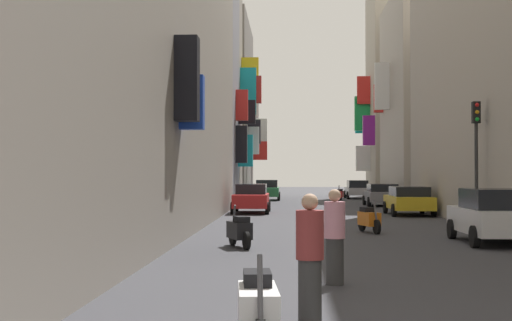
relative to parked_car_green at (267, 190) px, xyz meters
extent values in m
plane|color=#38383D|center=(3.46, -19.68, -0.78)|extent=(140.00, 140.00, 0.00)
cube|color=gray|center=(-4.54, -31.45, 6.12)|extent=(6.00, 36.46, 13.82)
cube|color=blue|center=(-1.19, -32.63, 3.24)|extent=(0.68, 0.48, 1.54)
cube|color=black|center=(-1.22, -33.45, 3.80)|extent=(0.63, 0.63, 2.32)
cube|color=gray|center=(-4.54, -10.51, 7.88)|extent=(6.00, 5.42, 17.32)
cube|color=black|center=(-1.20, -10.85, 2.93)|extent=(0.68, 0.57, 2.21)
cube|color=black|center=(-1.00, -8.50, 5.05)|extent=(1.06, 0.43, 1.49)
cube|color=#19B2BF|center=(-1.08, -8.86, 2.62)|extent=(0.92, 0.53, 1.98)
cube|color=red|center=(-1.18, -10.80, 5.26)|extent=(0.72, 0.43, 1.83)
cube|color=gray|center=(-4.54, -6.30, 6.84)|extent=(6.00, 3.00, 15.25)
cube|color=#19B2BF|center=(-1.01, -7.02, 6.53)|extent=(1.04, 0.46, 3.02)
cube|color=yellow|center=(-0.96, -5.72, 8.08)|extent=(1.14, 0.45, 1.68)
cube|color=red|center=(-0.85, -6.65, 6.68)|extent=(1.37, 0.54, 1.77)
cube|color=white|center=(-0.93, -6.58, 3.36)|extent=(1.21, 0.43, 1.79)
cube|color=purple|center=(-1.11, -6.56, 5.49)|extent=(0.84, 0.42, 2.06)
cube|color=slate|center=(-4.54, 3.87, 6.27)|extent=(6.00, 12.91, 14.11)
cube|color=black|center=(-1.04, 1.91, 4.43)|extent=(0.99, 0.51, 1.85)
cube|color=white|center=(-0.90, 9.66, 4.64)|extent=(1.27, 0.62, 2.75)
cube|color=red|center=(-0.90, 9.50, 3.21)|extent=(1.28, 0.36, 1.62)
cube|color=white|center=(-1.07, -0.40, 6.07)|extent=(0.94, 0.42, 1.54)
cube|color=green|center=(-1.15, 1.69, 7.57)|extent=(0.77, 0.54, 2.21)
cube|color=#B2A899|center=(11.46, -4.76, 6.15)|extent=(6.00, 10.76, 13.87)
cube|color=white|center=(7.98, -4.25, 7.16)|extent=(0.98, 0.38, 3.20)
cube|color=red|center=(8.14, -1.11, 6.65)|extent=(0.66, 0.43, 2.05)
cube|color=#BCB29E|center=(11.46, 6.78, 7.90)|extent=(6.00, 7.08, 17.36)
cube|color=#19B2BF|center=(7.92, 8.66, 5.60)|extent=(1.08, 0.58, 1.85)
cube|color=white|center=(7.87, 6.96, 2.46)|extent=(1.19, 0.45, 2.10)
cube|color=green|center=(7.83, 7.19, 6.25)|extent=(1.27, 0.56, 2.87)
cube|color=red|center=(7.92, 6.87, 8.19)|extent=(1.08, 0.44, 2.32)
cube|color=purple|center=(8.00, 3.86, 4.62)|extent=(0.94, 0.49, 2.37)
cube|color=#236638|center=(0.00, -0.06, -0.16)|extent=(1.76, 4.02, 0.65)
cube|color=black|center=(0.00, 0.14, 0.44)|extent=(1.55, 2.25, 0.56)
cylinder|color=black|center=(0.88, -1.38, -0.48)|extent=(0.18, 0.60, 0.60)
cylinder|color=black|center=(-0.88, -1.38, -0.48)|extent=(0.18, 0.60, 0.60)
cylinder|color=black|center=(0.88, 1.27, -0.48)|extent=(0.18, 0.60, 0.60)
cylinder|color=black|center=(-0.88, 1.27, -0.48)|extent=(0.18, 0.60, 0.60)
cube|color=#B7B7BC|center=(7.03, 3.55, -0.20)|extent=(1.68, 4.12, 0.57)
cube|color=black|center=(7.03, 3.34, 0.37)|extent=(1.48, 2.31, 0.58)
cylinder|color=black|center=(6.19, 4.91, -0.48)|extent=(0.18, 0.60, 0.60)
cylinder|color=black|center=(7.87, 4.91, -0.48)|extent=(0.18, 0.60, 0.60)
cylinder|color=black|center=(6.19, 2.19, -0.48)|extent=(0.18, 0.60, 0.60)
cylinder|color=black|center=(7.87, 2.19, -0.48)|extent=(0.18, 0.60, 0.60)
cube|color=slate|center=(7.28, -9.22, -0.19)|extent=(1.85, 4.01, 0.59)
cube|color=black|center=(7.28, -9.42, 0.34)|extent=(1.63, 2.25, 0.46)
cylinder|color=black|center=(6.36, -7.90, -0.48)|extent=(0.18, 0.60, 0.60)
cylinder|color=black|center=(8.21, -7.90, -0.48)|extent=(0.18, 0.60, 0.60)
cylinder|color=black|center=(6.36, -10.54, -0.48)|extent=(0.18, 0.60, 0.60)
cylinder|color=black|center=(8.21, -10.54, -0.48)|extent=(0.18, 0.60, 0.60)
cube|color=white|center=(7.42, -32.15, -0.14)|extent=(1.76, 3.99, 0.69)
cube|color=black|center=(7.42, -32.35, 0.49)|extent=(1.55, 2.23, 0.57)
cylinder|color=black|center=(6.54, -30.84, -0.48)|extent=(0.18, 0.60, 0.60)
cylinder|color=black|center=(8.30, -30.84, -0.48)|extent=(0.18, 0.60, 0.60)
cylinder|color=black|center=(6.54, -33.47, -0.48)|extent=(0.18, 0.60, 0.60)
cube|color=#B21E1E|center=(-0.30, -16.98, -0.16)|extent=(1.69, 4.11, 0.65)
cube|color=black|center=(-0.30, -16.78, 0.42)|extent=(1.49, 2.30, 0.50)
cylinder|color=black|center=(0.55, -18.34, -0.48)|extent=(0.18, 0.60, 0.60)
cylinder|color=black|center=(-1.14, -18.34, -0.48)|extent=(0.18, 0.60, 0.60)
cylinder|color=black|center=(0.55, -15.63, -0.48)|extent=(0.18, 0.60, 0.60)
cylinder|color=black|center=(-1.14, -15.63, -0.48)|extent=(0.18, 0.60, 0.60)
cube|color=gold|center=(7.32, -18.55, -0.18)|extent=(1.81, 4.29, 0.61)
cube|color=black|center=(7.32, -18.76, 0.35)|extent=(1.60, 2.40, 0.45)
cylinder|color=black|center=(6.41, -17.13, -0.48)|extent=(0.18, 0.60, 0.60)
cylinder|color=black|center=(8.22, -17.13, -0.48)|extent=(0.18, 0.60, 0.60)
cylinder|color=black|center=(6.41, -19.97, -0.48)|extent=(0.18, 0.60, 0.60)
cylinder|color=black|center=(8.22, -19.97, -0.48)|extent=(0.18, 0.60, 0.60)
cube|color=red|center=(5.33, -1.01, -0.32)|extent=(0.64, 1.12, 0.45)
cube|color=black|center=(5.37, -0.81, -0.01)|extent=(0.42, 0.61, 0.16)
cylinder|color=#4C4C51|center=(5.23, -1.52, 0.01)|extent=(0.11, 0.28, 0.68)
cylinder|color=black|center=(5.20, -1.65, -0.54)|extent=(0.19, 0.49, 0.48)
cylinder|color=black|center=(5.46, -0.36, -0.54)|extent=(0.19, 0.49, 0.48)
cube|color=black|center=(0.24, -33.65, -0.32)|extent=(0.78, 1.12, 0.45)
cube|color=black|center=(0.30, -33.83, -0.01)|extent=(0.50, 0.64, 0.16)
cylinder|color=#4C4C51|center=(0.05, -33.17, 0.01)|extent=(0.15, 0.28, 0.68)
cylinder|color=black|center=(0.01, -33.04, -0.54)|extent=(0.26, 0.48, 0.48)
cylinder|color=black|center=(0.46, -34.25, -0.54)|extent=(0.26, 0.48, 0.48)
cube|color=orange|center=(4.28, -28.71, -0.32)|extent=(0.70, 1.12, 0.45)
cube|color=black|center=(4.23, -28.53, -0.01)|extent=(0.46, 0.63, 0.16)
cylinder|color=#4C4C51|center=(4.42, -29.21, 0.01)|extent=(0.13, 0.28, 0.68)
cylinder|color=black|center=(4.45, -29.34, -0.54)|extent=(0.23, 0.49, 0.48)
cylinder|color=black|center=(4.10, -28.09, -0.54)|extent=(0.23, 0.49, 0.48)
cube|color=silver|center=(1.20, -44.56, -0.32)|extent=(0.53, 1.20, 0.45)
cube|color=black|center=(1.18, -44.34, -0.01)|extent=(0.36, 0.58, 0.16)
cylinder|color=#4C4C51|center=(1.24, -45.14, 0.01)|extent=(0.08, 0.28, 0.68)
cylinder|color=black|center=(1.14, -43.83, -0.54)|extent=(0.14, 0.49, 0.48)
cube|color=#2D4CAD|center=(-0.27, -12.11, -0.32)|extent=(0.68, 1.23, 0.45)
cube|color=black|center=(-0.32, -11.90, -0.01)|extent=(0.43, 0.62, 0.16)
cylinder|color=#4C4C51|center=(-0.14, -12.68, 0.01)|extent=(0.12, 0.28, 0.68)
cylinder|color=black|center=(-0.11, -12.82, -0.54)|extent=(0.20, 0.49, 0.48)
cylinder|color=black|center=(-0.42, -11.40, -0.54)|extent=(0.20, 0.49, 0.48)
cylinder|color=#373737|center=(1.84, -43.07, -0.37)|extent=(0.36, 0.36, 0.84)
cylinder|color=maroon|center=(1.84, -43.07, 0.38)|extent=(0.43, 0.43, 0.66)
sphere|color=tan|center=(1.84, -43.07, 0.83)|extent=(0.23, 0.23, 0.23)
cylinder|color=#353535|center=(2.38, -39.89, -0.37)|extent=(0.44, 0.44, 0.83)
cylinder|color=pink|center=(2.38, -39.89, 0.38)|extent=(0.53, 0.53, 0.66)
sphere|color=tan|center=(2.38, -39.89, 0.82)|extent=(0.23, 0.23, 0.23)
cylinder|color=#2D2D2D|center=(8.08, -27.83, 1.09)|extent=(0.12, 0.12, 3.74)
cube|color=black|center=(8.08, -27.83, 3.33)|extent=(0.26, 0.26, 0.75)
sphere|color=red|center=(8.08, -27.97, 3.58)|extent=(0.14, 0.14, 0.14)
sphere|color=orange|center=(8.08, -27.97, 3.33)|extent=(0.14, 0.14, 0.14)
sphere|color=green|center=(8.08, -27.97, 3.08)|extent=(0.14, 0.14, 0.14)
camera|label=1|loc=(1.54, -52.65, 1.22)|focal=49.62mm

